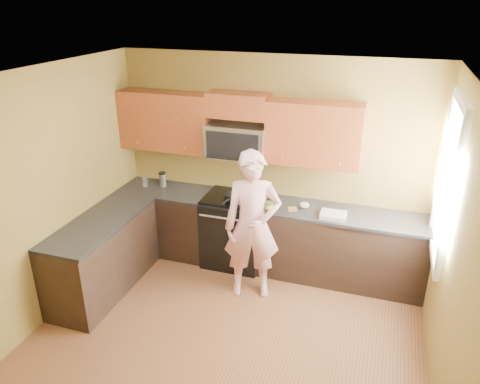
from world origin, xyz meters
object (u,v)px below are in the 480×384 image
at_px(woman, 252,226).
at_px(butter_tub, 268,207).
at_px(microwave, 237,157).
at_px(frying_pan, 235,198).
at_px(stove, 234,230).
at_px(travel_mug, 163,186).

xyz_separation_m(woman, butter_tub, (0.06, 0.48, 0.03)).
height_order(microwave, woman, woman).
bearing_deg(frying_pan, butter_tub, 3.83).
height_order(microwave, frying_pan, microwave).
bearing_deg(woman, microwave, 103.10).
distance_m(stove, woman, 0.83).
bearing_deg(stove, woman, -54.41).
relative_size(woman, butter_tub, 15.20).
height_order(stove, butter_tub, butter_tub).
xyz_separation_m(woman, frying_pan, (-0.40, 0.56, 0.06)).
relative_size(microwave, travel_mug, 3.77).
relative_size(woman, travel_mug, 8.86).
relative_size(microwave, butter_tub, 6.47).
bearing_deg(stove, frying_pan, -52.87).
distance_m(stove, butter_tub, 0.66).
bearing_deg(travel_mug, stove, -5.44).
height_order(microwave, travel_mug, microwave).
xyz_separation_m(stove, butter_tub, (0.48, -0.10, 0.45)).
bearing_deg(travel_mug, frying_pan, -6.73).
relative_size(frying_pan, butter_tub, 4.24).
height_order(stove, woman, woman).
bearing_deg(travel_mug, butter_tub, -7.61).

